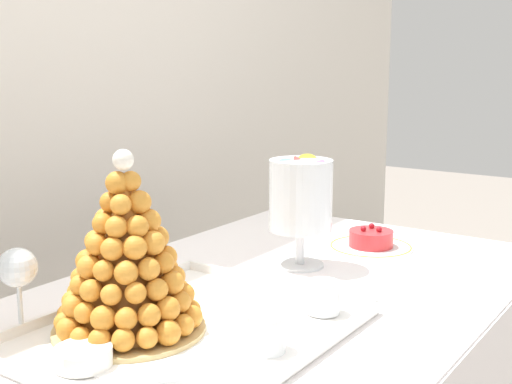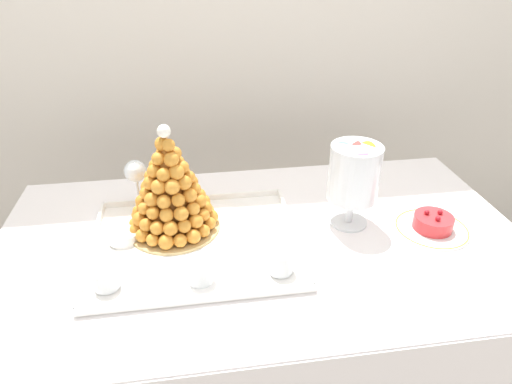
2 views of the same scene
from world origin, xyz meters
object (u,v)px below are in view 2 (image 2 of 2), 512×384
object	(u,v)px
dessert_cup_centre	(281,262)
macaron_goblet	(354,174)
dessert_cup_left	(106,279)
creme_brulee_ramekin	(124,235)
fruit_tart_plate	(432,225)
dessert_cup_mid_left	(200,271)
serving_tray	(196,244)
croquembouche	(170,190)
wine_glass	(136,173)

from	to	relation	value
dessert_cup_centre	macaron_goblet	xyz separation A→B (m)	(0.23, 0.19, 0.12)
dessert_cup_left	creme_brulee_ramekin	xyz separation A→B (m)	(0.02, 0.18, -0.01)
creme_brulee_ramekin	fruit_tart_plate	xyz separation A→B (m)	(0.83, -0.07, -0.01)
dessert_cup_mid_left	fruit_tart_plate	bearing A→B (deg)	10.92
serving_tray	croquembouche	world-z (taller)	croquembouche
croquembouche	dessert_cup_left	size ratio (longest dim) A/B	5.22
serving_tray	fruit_tart_plate	world-z (taller)	fruit_tart_plate
serving_tray	dessert_cup_centre	bearing A→B (deg)	-35.66
dessert_cup_left	dessert_cup_mid_left	world-z (taller)	dessert_cup_mid_left
serving_tray	fruit_tart_plate	distance (m)	0.65
fruit_tart_plate	macaron_goblet	bearing A→B (deg)	162.41
dessert_cup_mid_left	serving_tray	bearing A→B (deg)	92.91
dessert_cup_left	creme_brulee_ramekin	distance (m)	0.18
serving_tray	croquembouche	distance (m)	0.16
dessert_cup_centre	wine_glass	bearing A→B (deg)	134.40
fruit_tart_plate	wine_glass	distance (m)	0.85
creme_brulee_ramekin	dessert_cup_left	bearing A→B (deg)	-96.17
croquembouche	fruit_tart_plate	size ratio (longest dim) A/B	1.51
dessert_cup_mid_left	wine_glass	distance (m)	0.41
croquembouche	dessert_cup_centre	size ratio (longest dim) A/B	5.05
dessert_cup_mid_left	fruit_tart_plate	world-z (taller)	dessert_cup_mid_left
dessert_cup_mid_left	wine_glass	bearing A→B (deg)	114.14
serving_tray	dessert_cup_left	size ratio (longest dim) A/B	9.27
croquembouche	dessert_cup_mid_left	distance (m)	0.25
creme_brulee_ramekin	macaron_goblet	xyz separation A→B (m)	(0.62, -0.00, 0.13)
serving_tray	fruit_tart_plate	size ratio (longest dim) A/B	2.68
creme_brulee_ramekin	macaron_goblet	world-z (taller)	macaron_goblet
dessert_cup_centre	creme_brulee_ramekin	distance (m)	0.43
croquembouche	dessert_cup_left	world-z (taller)	croquembouche
croquembouche	dessert_cup_centre	bearing A→B (deg)	-41.15
dessert_cup_centre	wine_glass	distance (m)	0.51
croquembouche	dessert_cup_mid_left	bearing A→B (deg)	-74.60
macaron_goblet	dessert_cup_centre	bearing A→B (deg)	-141.45
dessert_cup_left	creme_brulee_ramekin	size ratio (longest dim) A/B	0.68
serving_tray	wine_glass	size ratio (longest dim) A/B	3.56
croquembouche	fruit_tart_plate	distance (m)	0.72
wine_glass	dessert_cup_mid_left	bearing A→B (deg)	-65.86
serving_tray	croquembouche	size ratio (longest dim) A/B	1.78
dessert_cup_left	macaron_goblet	xyz separation A→B (m)	(0.64, 0.18, 0.12)
creme_brulee_ramekin	fruit_tart_plate	size ratio (longest dim) A/B	0.43
dessert_cup_mid_left	wine_glass	size ratio (longest dim) A/B	0.40
croquembouche	dessert_cup_mid_left	size ratio (longest dim) A/B	5.01
macaron_goblet	creme_brulee_ramekin	bearing A→B (deg)	179.99
dessert_cup_left	dessert_cup_centre	world-z (taller)	dessert_cup_centre
serving_tray	creme_brulee_ramekin	size ratio (longest dim) A/B	6.29
dessert_cup_centre	wine_glass	xyz separation A→B (m)	(-0.36, 0.36, 0.08)
dessert_cup_centre	fruit_tart_plate	distance (m)	0.46
dessert_cup_left	dessert_cup_mid_left	distance (m)	0.21
wine_glass	dessert_cup_centre	bearing A→B (deg)	-45.60
fruit_tart_plate	croquembouche	bearing A→B (deg)	171.55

